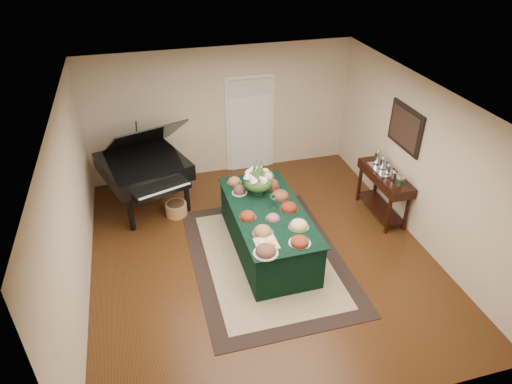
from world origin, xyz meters
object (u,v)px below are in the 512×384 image
object	(u,v)px
floral_centerpiece	(258,179)
grand_piano	(144,166)
buffet_table	(268,229)
mahogany_sideboard	(384,183)

from	to	relation	value
floral_centerpiece	grand_piano	world-z (taller)	grand_piano
buffet_table	grand_piano	xyz separation A→B (m)	(-1.84, 1.89, 0.47)
grand_piano	mahogany_sideboard	size ratio (longest dim) A/B	1.52
floral_centerpiece	mahogany_sideboard	bearing A→B (deg)	-2.03
buffet_table	floral_centerpiece	world-z (taller)	floral_centerpiece
grand_piano	mahogany_sideboard	xyz separation A→B (m)	(4.19, -1.46, -0.18)
buffet_table	mahogany_sideboard	world-z (taller)	mahogany_sideboard
buffet_table	grand_piano	distance (m)	2.68
buffet_table	mahogany_sideboard	xyz separation A→B (m)	(2.34, 0.43, 0.29)
floral_centerpiece	mahogany_sideboard	xyz separation A→B (m)	(2.37, -0.08, -0.40)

